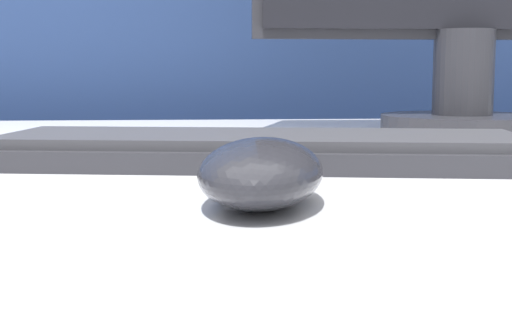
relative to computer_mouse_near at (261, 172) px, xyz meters
name	(u,v)px	position (x,y,z in m)	size (l,w,h in m)	color
partition_panel	(182,114)	(-0.07, 0.84, -0.02)	(5.00, 0.03, 1.43)	navy
computer_mouse_near	(261,172)	(0.00, 0.00, 0.00)	(0.09, 0.14, 0.04)	#232328
keyboard	(261,149)	(0.02, 0.18, -0.01)	(0.45, 0.21, 0.02)	#28282D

